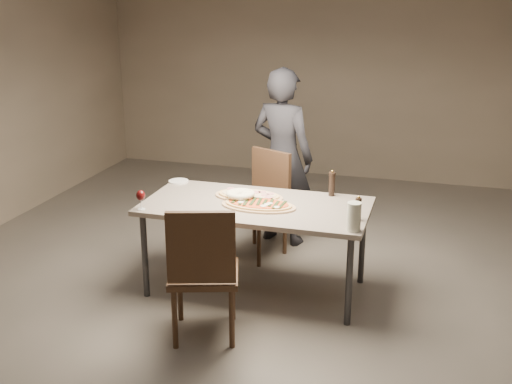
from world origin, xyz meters
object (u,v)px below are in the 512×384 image
(ham_pizza, at_px, (249,196))
(bread_basket, at_px, (240,196))
(pepper_mill_left, at_px, (358,209))
(carafe, at_px, (354,217))
(zucchini_pizza, at_px, (259,205))
(dining_table, at_px, (256,211))
(chair_near, at_px, (203,267))
(chair_far, at_px, (263,197))
(diner, at_px, (282,157))

(ham_pizza, bearing_deg, bread_basket, -100.21)
(pepper_mill_left, relative_size, carafe, 0.90)
(bread_basket, bearing_deg, zucchini_pizza, -25.58)
(dining_table, distance_m, bread_basket, 0.18)
(chair_near, bearing_deg, pepper_mill_left, 20.36)
(ham_pizza, bearing_deg, pepper_mill_left, -9.55)
(ham_pizza, bearing_deg, carafe, -21.37)
(ham_pizza, height_order, chair_far, chair_far)
(dining_table, height_order, diner, diner)
(bread_basket, relative_size, chair_near, 0.23)
(dining_table, height_order, zucchini_pizza, zucchini_pizza)
(zucchini_pizza, relative_size, chair_near, 0.59)
(dining_table, distance_m, diner, 1.11)
(carafe, bearing_deg, chair_near, -151.51)
(carafe, distance_m, chair_far, 1.53)
(carafe, bearing_deg, bread_basket, 158.38)
(carafe, xyz_separation_m, chair_near, (-0.95, -0.52, -0.28))
(dining_table, relative_size, chair_near, 1.77)
(zucchini_pizza, bearing_deg, dining_table, 120.77)
(dining_table, distance_m, carafe, 0.92)
(dining_table, height_order, bread_basket, bread_basket)
(ham_pizza, relative_size, diner, 0.34)
(pepper_mill_left, bearing_deg, dining_table, 170.82)
(pepper_mill_left, distance_m, chair_far, 1.37)
(bread_basket, distance_m, chair_far, 0.79)
(bread_basket, xyz_separation_m, pepper_mill_left, (0.97, -0.16, 0.04))
(bread_basket, relative_size, diner, 0.14)
(pepper_mill_left, bearing_deg, zucchini_pizza, 174.73)
(chair_far, relative_size, diner, 0.57)
(dining_table, distance_m, chair_near, 0.89)
(pepper_mill_left, relative_size, chair_near, 0.18)
(zucchini_pizza, relative_size, pepper_mill_left, 3.20)
(chair_near, relative_size, chair_far, 1.05)
(zucchini_pizza, distance_m, pepper_mill_left, 0.80)
(bread_basket, distance_m, chair_near, 0.93)
(chair_far, bearing_deg, carafe, 155.37)
(bread_basket, bearing_deg, diner, 85.87)
(ham_pizza, distance_m, chair_near, 1.04)
(diner, bearing_deg, chair_near, 102.72)
(zucchini_pizza, bearing_deg, bread_basket, 152.61)
(ham_pizza, distance_m, pepper_mill_left, 0.97)
(diner, bearing_deg, bread_basket, 100.42)
(bread_basket, bearing_deg, chair_far, 91.61)
(bread_basket, distance_m, diner, 1.08)
(dining_table, relative_size, zucchini_pizza, 2.99)
(dining_table, height_order, chair_near, chair_near)
(diner, bearing_deg, zucchini_pizza, 109.45)
(zucchini_pizza, distance_m, ham_pizza, 0.25)
(ham_pizza, xyz_separation_m, diner, (0.04, 0.96, 0.09))
(zucchini_pizza, distance_m, bread_basket, 0.20)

